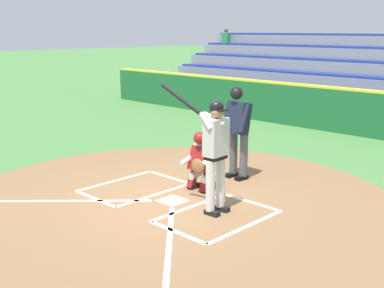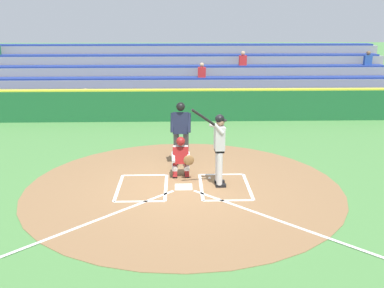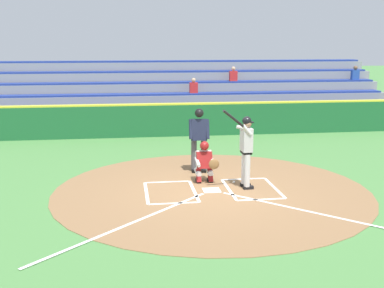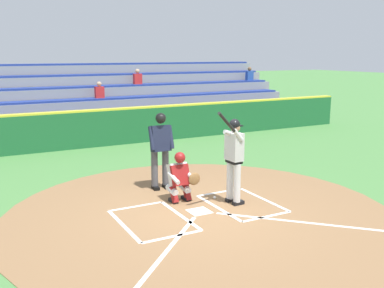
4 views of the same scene
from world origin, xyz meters
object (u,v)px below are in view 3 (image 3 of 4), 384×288
plate_umpire (199,136)px  baseball (234,182)px  batter (246,147)px  catcher (205,161)px

plate_umpire → baseball: size_ratio=25.20×
batter → plate_umpire: 1.98m
batter → catcher: batter is taller
plate_umpire → baseball: plate_umpire is taller
catcher → baseball: catcher is taller
batter → plate_umpire: size_ratio=1.14×
catcher → baseball: 0.96m
catcher → plate_umpire: bearing=-90.1°
baseball → plate_umpire: bearing=-59.4°
batter → catcher: bearing=-35.7°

